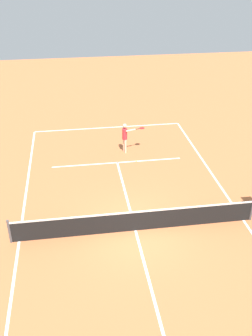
# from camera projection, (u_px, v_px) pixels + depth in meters

# --- Properties ---
(ground_plane) EXTENTS (60.00, 60.00, 0.00)m
(ground_plane) POSITION_uv_depth(u_px,v_px,m) (135.00, 230.00, 15.94)
(ground_plane) COLOR #C66B3D
(court_lines) EXTENTS (9.50, 21.57, 0.01)m
(court_lines) POSITION_uv_depth(u_px,v_px,m) (135.00, 230.00, 15.94)
(court_lines) COLOR white
(court_lines) RESTS_ON ground
(tennis_net) EXTENTS (10.10, 0.10, 1.07)m
(tennis_net) POSITION_uv_depth(u_px,v_px,m) (136.00, 221.00, 15.69)
(tennis_net) COLOR #4C4C51
(tennis_net) RESTS_ON ground
(player_serving) EXTENTS (1.33, 0.51, 1.74)m
(player_serving) POSITION_uv_depth(u_px,v_px,m) (126.00, 135.00, 21.63)
(player_serving) COLOR beige
(player_serving) RESTS_ON ground
(tennis_ball) EXTENTS (0.07, 0.07, 0.07)m
(tennis_ball) POSITION_uv_depth(u_px,v_px,m) (136.00, 161.00, 21.06)
(tennis_ball) COLOR #CCE033
(tennis_ball) RESTS_ON ground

